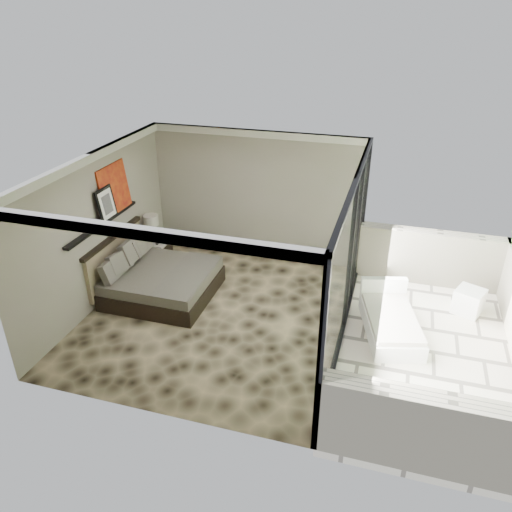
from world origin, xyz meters
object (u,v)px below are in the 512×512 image
(bed, at_px, (157,279))
(table_lamp, at_px, (151,224))
(lounger, at_px, (390,321))
(nightstand, at_px, (156,250))
(ottoman, at_px, (469,301))

(bed, height_order, table_lamp, table_lamp)
(bed, relative_size, table_lamp, 3.42)
(lounger, bearing_deg, nightstand, 151.81)
(ottoman, bearing_deg, table_lamp, 178.59)
(ottoman, bearing_deg, bed, -169.68)
(table_lamp, relative_size, lounger, 0.32)
(table_lamp, xyz_separation_m, ottoman, (6.37, -0.16, -0.65))
(bed, distance_m, lounger, 4.36)
(bed, distance_m, nightstand, 1.36)
(bed, height_order, nightstand, bed)
(bed, bearing_deg, table_lamp, 119.66)
(table_lamp, height_order, ottoman, table_lamp)
(ottoman, xyz_separation_m, lounger, (-1.33, -1.01, -0.03))
(ottoman, relative_size, lounger, 0.26)
(bed, xyz_separation_m, lounger, (4.36, 0.03, -0.12))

